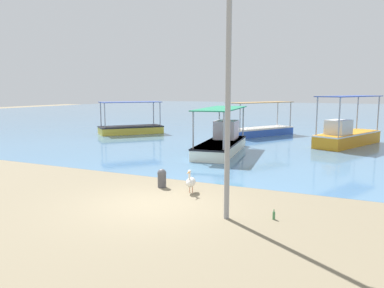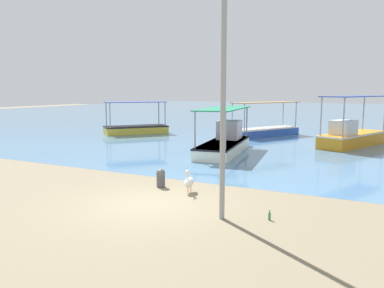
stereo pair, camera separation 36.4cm
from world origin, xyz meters
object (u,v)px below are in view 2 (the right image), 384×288
at_px(fishing_boat_center, 225,141).
at_px(lamp_post, 223,89).
at_px(mooring_bollard, 161,177).
at_px(glass_bottle, 269,216).
at_px(fishing_boat_outer, 136,127).
at_px(fishing_boat_near_left, 265,129).
at_px(fishing_boat_near_right, 352,135).
at_px(pelican, 189,182).

height_order(fishing_boat_center, lamp_post, lamp_post).
relative_size(mooring_bollard, glass_bottle, 2.41).
bearing_deg(fishing_boat_outer, fishing_boat_near_left, 17.41).
bearing_deg(fishing_boat_near_right, glass_bottle, -94.04).
xyz_separation_m(fishing_boat_outer, lamp_post, (13.27, -15.20, 2.87)).
relative_size(fishing_boat_outer, pelican, 6.04).
bearing_deg(fishing_boat_center, pelican, -76.66).
relative_size(fishing_boat_near_right, pelican, 7.39).
relative_size(fishing_boat_center, glass_bottle, 22.77).
height_order(mooring_bollard, glass_bottle, mooring_bollard).
distance_m(pelican, lamp_post, 3.97).
xyz_separation_m(fishing_boat_near_left, lamp_post, (3.87, -18.15, 2.87)).
relative_size(fishing_boat_near_right, glass_bottle, 22.04).
xyz_separation_m(fishing_boat_center, glass_bottle, (4.95, -9.48, -0.50)).
bearing_deg(glass_bottle, fishing_boat_near_left, 105.84).
distance_m(fishing_boat_outer, mooring_bollard, 16.63).
bearing_deg(mooring_bollard, glass_bottle, -20.82).
distance_m(fishing_boat_near_left, pelican, 16.44).
bearing_deg(fishing_boat_outer, mooring_bollard, -52.26).
height_order(fishing_boat_near_right, fishing_boat_outer, fishing_boat_near_right).
distance_m(lamp_post, glass_bottle, 3.47).
xyz_separation_m(fishing_boat_center, pelican, (1.92, -8.09, -0.23)).
xyz_separation_m(fishing_boat_near_left, pelican, (1.99, -16.32, -0.11)).
xyz_separation_m(pelican, mooring_bollard, (-1.20, 0.22, -0.03)).
height_order(fishing_boat_center, pelican, fishing_boat_center).
bearing_deg(fishing_boat_near_left, glass_bottle, -74.16).
bearing_deg(lamp_post, fishing_boat_near_left, 102.05).
distance_m(fishing_boat_near_right, pelican, 14.14).
bearing_deg(glass_bottle, lamp_post, -159.17).
bearing_deg(glass_bottle, pelican, 155.35).
height_order(fishing_boat_near_left, fishing_boat_near_right, fishing_boat_near_right).
height_order(pelican, lamp_post, lamp_post).
distance_m(mooring_bollard, glass_bottle, 4.54).
relative_size(fishing_boat_outer, mooring_bollard, 7.47).
distance_m(fishing_boat_near_right, mooring_bollard, 14.33).
xyz_separation_m(fishing_boat_near_right, fishing_boat_outer, (-15.47, -0.16, -0.18)).
xyz_separation_m(fishing_boat_near_left, mooring_bollard, (0.78, -16.10, -0.14)).
relative_size(fishing_boat_center, fishing_boat_near_left, 1.07).
relative_size(fishing_boat_near_left, mooring_bollard, 8.85).
bearing_deg(mooring_bollard, pelican, -10.32).
relative_size(lamp_post, mooring_bollard, 9.18).
relative_size(fishing_boat_center, fishing_boat_outer, 1.26).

